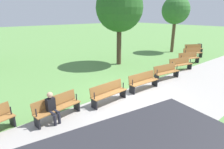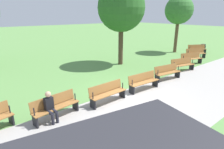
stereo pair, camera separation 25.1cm
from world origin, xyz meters
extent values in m
plane|color=#5B8C47|center=(0.00, 0.00, 0.00)|extent=(120.00, 120.00, 0.00)
cube|color=#A39E99|center=(0.00, 1.60, 0.00)|extent=(40.84, 4.54, 0.01)
cube|color=#996633|center=(-12.68, -3.21, 0.45)|extent=(1.86, 1.28, 0.04)
cube|color=#996633|center=(-12.78, -3.38, 0.69)|extent=(1.70, 0.98, 0.40)
cube|color=black|center=(-13.46, -2.79, 0.21)|extent=(0.23, 0.36, 0.43)
cylinder|color=black|center=(-13.45, -2.77, 0.61)|extent=(0.06, 0.06, 0.30)
cube|color=black|center=(-11.91, -3.62, 0.21)|extent=(0.23, 0.36, 0.43)
cylinder|color=black|center=(-11.90, -3.61, 0.61)|extent=(0.06, 0.06, 0.30)
cube|color=#996633|center=(-10.52, -2.16, 0.45)|extent=(1.90, 1.14, 0.04)
cube|color=#996633|center=(-10.60, -2.35, 0.69)|extent=(1.77, 0.84, 0.40)
cube|color=black|center=(-11.33, -1.82, 0.21)|extent=(0.20, 0.37, 0.43)
cylinder|color=black|center=(-11.32, -1.80, 0.61)|extent=(0.06, 0.06, 0.30)
cube|color=black|center=(-9.71, -2.51, 0.21)|extent=(0.20, 0.37, 0.43)
cylinder|color=black|center=(-9.71, -2.49, 0.61)|extent=(0.06, 0.06, 0.30)
cube|color=#996633|center=(-8.27, -1.31, 0.45)|extent=(1.92, 1.00, 0.04)
cube|color=#996633|center=(-8.33, -1.50, 0.69)|extent=(1.82, 0.68, 0.40)
cube|color=black|center=(-9.11, -1.04, 0.21)|extent=(0.17, 0.37, 0.43)
cylinder|color=black|center=(-9.10, -1.02, 0.61)|extent=(0.06, 0.06, 0.30)
cube|color=black|center=(-7.44, -1.59, 0.21)|extent=(0.17, 0.37, 0.43)
cylinder|color=black|center=(-7.43, -1.57, 0.61)|extent=(0.06, 0.06, 0.30)
cube|color=#996633|center=(-5.96, -0.67, 0.45)|extent=(1.93, 0.85, 0.04)
cube|color=#996633|center=(-6.00, -0.87, 0.69)|extent=(1.85, 0.52, 0.40)
cube|color=black|center=(-6.81, -0.48, 0.21)|extent=(0.14, 0.38, 0.43)
cylinder|color=black|center=(-6.81, -0.46, 0.61)|extent=(0.05, 0.05, 0.30)
cube|color=black|center=(-5.10, -0.87, 0.21)|extent=(0.14, 0.38, 0.43)
cylinder|color=black|center=(-5.10, -0.85, 0.61)|extent=(0.05, 0.05, 0.30)
cube|color=#996633|center=(-3.59, -0.24, 0.45)|extent=(1.92, 0.69, 0.04)
cube|color=#996633|center=(-3.62, -0.44, 0.69)|extent=(1.87, 0.36, 0.40)
cube|color=black|center=(-4.46, -0.12, 0.21)|extent=(0.11, 0.38, 0.43)
cylinder|color=black|center=(-4.46, -0.11, 0.61)|extent=(0.05, 0.05, 0.30)
cube|color=black|center=(-2.72, -0.36, 0.21)|extent=(0.11, 0.38, 0.43)
cylinder|color=black|center=(-2.72, -0.34, 0.61)|extent=(0.05, 0.05, 0.30)
cube|color=#996633|center=(-1.20, -0.03, 0.45)|extent=(1.89, 0.52, 0.04)
cube|color=#996633|center=(-1.21, -0.23, 0.69)|extent=(1.88, 0.19, 0.40)
cube|color=black|center=(-2.08, 0.01, 0.21)|extent=(0.08, 0.38, 0.43)
cylinder|color=black|center=(-2.08, 0.03, 0.61)|extent=(0.05, 0.05, 0.30)
cube|color=black|center=(-0.32, -0.07, 0.21)|extent=(0.08, 0.38, 0.43)
cylinder|color=black|center=(-0.32, -0.05, 0.61)|extent=(0.05, 0.05, 0.30)
cube|color=#996633|center=(1.20, -0.03, 0.45)|extent=(1.89, 0.52, 0.04)
cube|color=#996633|center=(1.21, -0.23, 0.69)|extent=(1.88, 0.19, 0.40)
cube|color=black|center=(0.32, -0.07, 0.21)|extent=(0.08, 0.38, 0.43)
cylinder|color=black|center=(0.32, -0.05, 0.61)|extent=(0.05, 0.05, 0.30)
cube|color=black|center=(2.08, 0.01, 0.21)|extent=(0.08, 0.38, 0.43)
cylinder|color=black|center=(2.08, 0.03, 0.61)|extent=(0.05, 0.05, 0.30)
cube|color=#996633|center=(3.59, -0.24, 0.45)|extent=(1.92, 0.69, 0.04)
cube|color=#996633|center=(3.62, -0.44, 0.69)|extent=(1.87, 0.36, 0.40)
cube|color=black|center=(2.72, -0.36, 0.21)|extent=(0.11, 0.38, 0.43)
cylinder|color=black|center=(2.72, -0.34, 0.61)|extent=(0.05, 0.05, 0.30)
cube|color=black|center=(4.46, -0.12, 0.21)|extent=(0.11, 0.38, 0.43)
cylinder|color=black|center=(4.46, -0.11, 0.61)|extent=(0.05, 0.05, 0.30)
cube|color=black|center=(5.10, -0.87, 0.21)|extent=(0.14, 0.38, 0.43)
cylinder|color=black|center=(5.10, -0.85, 0.61)|extent=(0.05, 0.05, 0.30)
cube|color=black|center=(3.87, -0.23, 0.70)|extent=(0.34, 0.24, 0.50)
sphere|color=tan|center=(3.87, -0.21, 1.09)|extent=(0.22, 0.22, 0.22)
cylinder|color=#23232D|center=(3.76, -0.06, 0.43)|extent=(0.18, 0.37, 0.13)
cylinder|color=#23232D|center=(3.74, 0.12, 0.21)|extent=(0.12, 0.12, 0.43)
cylinder|color=#23232D|center=(3.94, -0.03, 0.43)|extent=(0.18, 0.37, 0.13)
cylinder|color=#23232D|center=(3.92, 0.14, 0.21)|extent=(0.12, 0.12, 0.43)
cylinder|color=brown|center=(-11.55, -5.05, 1.67)|extent=(0.33, 0.33, 3.35)
sphere|color=#336B2D|center=(-11.55, -5.05, 4.25)|extent=(2.77, 2.77, 2.77)
cylinder|color=#4C3828|center=(-3.80, -4.93, 1.59)|extent=(0.37, 0.37, 3.17)
sphere|color=#285B23|center=(-3.80, -4.93, 4.32)|extent=(3.55, 3.55, 3.55)
cylinder|color=black|center=(-14.42, -3.48, 0.38)|extent=(0.46, 0.46, 0.76)
camera|label=1|loc=(6.19, 6.08, 3.93)|focal=30.19mm
camera|label=2|loc=(6.00, 6.24, 3.93)|focal=30.19mm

